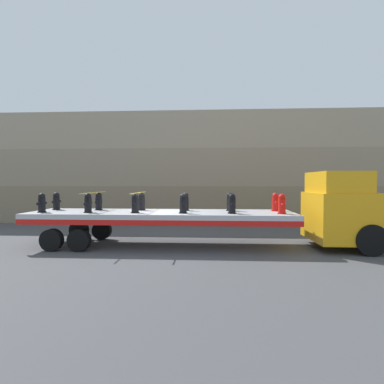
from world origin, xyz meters
name	(u,v)px	position (x,y,z in m)	size (l,w,h in m)	color
ground_plane	(161,246)	(0.00, 0.00, 0.00)	(120.00, 120.00, 0.00)	#474749
rock_cliff	(180,168)	(0.00, 7.79, 3.49)	(60.00, 3.30, 6.98)	#84755B
truck_cab	(345,210)	(7.16, 0.00, 1.49)	(2.45, 2.74, 2.96)	orange
flatbed_trailer	(150,217)	(-0.45, 0.00, 1.16)	(10.47, 2.63, 1.38)	#B2B2B7
fire_hydrant_black_near_0	(42,203)	(-4.64, -0.56, 1.74)	(0.34, 0.56, 0.75)	black
fire_hydrant_black_far_0	(56,201)	(-4.64, 0.56, 1.74)	(0.34, 0.56, 0.75)	black
fire_hydrant_black_near_1	(88,203)	(-2.78, -0.56, 1.74)	(0.34, 0.56, 0.75)	black
fire_hydrant_black_far_1	(99,202)	(-2.78, 0.56, 1.74)	(0.34, 0.56, 0.75)	black
fire_hydrant_black_near_2	(135,204)	(-0.93, -0.56, 1.74)	(0.34, 0.56, 0.75)	black
fire_hydrant_black_far_2	(142,202)	(-0.93, 0.56, 1.74)	(0.34, 0.56, 0.75)	black
fire_hydrant_black_near_3	(183,204)	(0.93, -0.56, 1.74)	(0.34, 0.56, 0.75)	black
fire_hydrant_black_far_3	(185,202)	(0.93, 0.56, 1.74)	(0.34, 0.56, 0.75)	black
fire_hydrant_black_near_4	(232,204)	(2.78, -0.56, 1.74)	(0.34, 0.56, 0.75)	black
fire_hydrant_black_far_4	(230,202)	(2.78, 0.56, 1.74)	(0.34, 0.56, 0.75)	black
fire_hydrant_red_near_5	(282,204)	(4.64, -0.56, 1.74)	(0.34, 0.56, 0.75)	red
fire_hydrant_red_far_5	(275,202)	(4.64, 0.56, 1.74)	(0.34, 0.56, 0.75)	red
cargo_strap_rear	(93,193)	(-2.78, 0.00, 2.14)	(0.05, 2.74, 0.01)	yellow
cargo_strap_middle	(138,193)	(-0.93, 0.00, 2.14)	(0.05, 2.74, 0.01)	yellow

